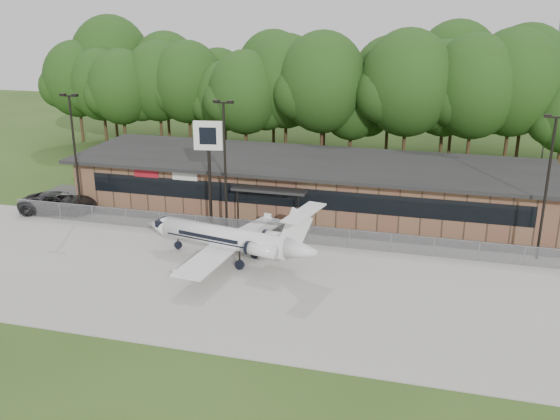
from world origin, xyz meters
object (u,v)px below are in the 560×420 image
(business_jet, at_px, (232,240))
(suv, at_px, (58,203))
(terminal, at_px, (309,182))
(pole_sign, at_px, (209,147))

(business_jet, relative_size, suv, 2.17)
(terminal, xyz_separation_m, suv, (-20.26, -7.28, -1.30))
(business_jet, distance_m, suv, 18.78)
(terminal, relative_size, suv, 6.50)
(terminal, distance_m, suv, 21.57)
(business_jet, relative_size, pole_sign, 1.60)
(suv, relative_size, pole_sign, 0.74)
(terminal, height_order, business_jet, business_jet)
(business_jet, bearing_deg, suv, 172.62)
(business_jet, height_order, suv, business_jet)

